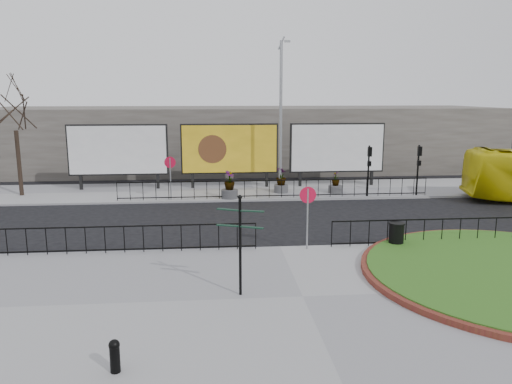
{
  "coord_description": "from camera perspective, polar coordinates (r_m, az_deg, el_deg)",
  "views": [
    {
      "loc": [
        -2.64,
        -18.83,
        6.07
      ],
      "look_at": [
        -0.76,
        2.26,
        1.89
      ],
      "focal_mm": 35.0,
      "sensor_mm": 36.0,
      "label": 1
    }
  ],
  "objects": [
    {
      "name": "tree_left",
      "position": [
        32.48,
        -25.69,
        5.74
      ],
      "size": [
        2.0,
        2.0,
        7.0
      ],
      "primitive_type": null,
      "color": "#2D2119",
      "rests_on": "pavement_far"
    },
    {
      "name": "railing_near_left",
      "position": [
        19.59,
        -14.83,
        -5.22
      ],
      "size": [
        10.0,
        0.1,
        1.1
      ],
      "primitive_type": null,
      "color": "black",
      "rests_on": "pavement_near"
    },
    {
      "name": "speed_sign_far",
      "position": [
        28.64,
        -9.78,
        2.66
      ],
      "size": [
        0.64,
        0.07,
        2.47
      ],
      "color": "gray",
      "rests_on": "pavement_far"
    },
    {
      "name": "ground",
      "position": [
        19.96,
        2.76,
        -6.56
      ],
      "size": [
        90.0,
        90.0,
        0.0
      ],
      "primitive_type": "plane",
      "color": "black",
      "rests_on": "ground"
    },
    {
      "name": "speed_sign_near",
      "position": [
        19.24,
        5.93,
        -1.36
      ],
      "size": [
        0.64,
        0.07,
        2.47
      ],
      "color": "gray",
      "rests_on": "pavement_near"
    },
    {
      "name": "building_backdrop",
      "position": [
        41.07,
        -1.4,
        6.17
      ],
      "size": [
        40.0,
        10.0,
        5.0
      ],
      "primitive_type": "cube",
      "color": "slate",
      "rests_on": "ground"
    },
    {
      "name": "billboard_mid",
      "position": [
        32.01,
        -3.04,
        4.92
      ],
      "size": [
        6.2,
        0.31,
        4.1
      ],
      "color": "black",
      "rests_on": "pavement_far"
    },
    {
      "name": "planter_a",
      "position": [
        28.86,
        -3.04,
        0.51
      ],
      "size": [
        0.97,
        0.97,
        1.6
      ],
      "color": "#4C4C4F",
      "rests_on": "pavement_far"
    },
    {
      "name": "signal_pole_b",
      "position": [
        30.93,
        18.09,
        3.23
      ],
      "size": [
        0.22,
        0.26,
        3.0
      ],
      "color": "black",
      "rests_on": "pavement_far"
    },
    {
      "name": "pavement_far",
      "position": [
        31.52,
        -0.2,
        0.17
      ],
      "size": [
        44.0,
        6.0,
        0.12
      ],
      "primitive_type": "cube",
      "color": "gray",
      "rests_on": "ground"
    },
    {
      "name": "railing_far",
      "position": [
        28.87,
        2.24,
        0.37
      ],
      "size": [
        18.0,
        0.1,
        1.1
      ],
      "primitive_type": null,
      "color": "black",
      "rests_on": "pavement_far"
    },
    {
      "name": "lamp_post",
      "position": [
        30.14,
        2.85,
        8.78
      ],
      "size": [
        0.74,
        0.18,
        9.23
      ],
      "color": "gray",
      "rests_on": "pavement_far"
    },
    {
      "name": "billboard_right",
      "position": [
        33.01,
        9.24,
        4.98
      ],
      "size": [
        6.2,
        0.31,
        4.1
      ],
      "color": "black",
      "rests_on": "pavement_far"
    },
    {
      "name": "railing_near_right",
      "position": [
        21.36,
        20.5,
        -4.21
      ],
      "size": [
        9.0,
        0.1,
        1.1
      ],
      "primitive_type": null,
      "color": "black",
      "rests_on": "pavement_near"
    },
    {
      "name": "bollard",
      "position": [
        11.74,
        -15.85,
        -17.43
      ],
      "size": [
        0.24,
        0.24,
        0.76
      ],
      "color": "black",
      "rests_on": "pavement_near"
    },
    {
      "name": "planter_c",
      "position": [
        30.8,
        9.07,
        0.77
      ],
      "size": [
        0.86,
        0.86,
        1.31
      ],
      "color": "#4C4C4F",
      "rests_on": "pavement_far"
    },
    {
      "name": "pavement_near",
      "position": [
        15.31,
        5.37,
        -12.0
      ],
      "size": [
        30.0,
        10.0,
        0.12
      ],
      "primitive_type": "cube",
      "color": "gray",
      "rests_on": "ground"
    },
    {
      "name": "billboard_left",
      "position": [
        32.52,
        -15.5,
        4.63
      ],
      "size": [
        6.2,
        0.31,
        4.1
      ],
      "color": "black",
      "rests_on": "pavement_far"
    },
    {
      "name": "fingerpost_sign",
      "position": [
        14.75,
        -1.83,
        -4.97
      ],
      "size": [
        1.41,
        0.71,
        3.07
      ],
      "rotation": [
        0.0,
        0.0,
        -0.43
      ],
      "color": "black",
      "rests_on": "pavement_near"
    },
    {
      "name": "litter_bin",
      "position": [
        20.32,
        15.74,
        -4.78
      ],
      "size": [
        0.62,
        0.62,
        1.02
      ],
      "color": "black",
      "rests_on": "pavement_near"
    },
    {
      "name": "planter_b",
      "position": [
        30.59,
        2.89,
        1.14
      ],
      "size": [
        0.88,
        0.88,
        1.53
      ],
      "color": "#4C4C4F",
      "rests_on": "pavement_far"
    },
    {
      "name": "signal_pole_a",
      "position": [
        29.88,
        12.79,
        3.25
      ],
      "size": [
        0.22,
        0.26,
        3.0
      ],
      "color": "black",
      "rests_on": "pavement_far"
    }
  ]
}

